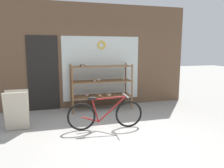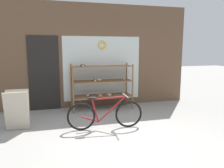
% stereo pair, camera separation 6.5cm
% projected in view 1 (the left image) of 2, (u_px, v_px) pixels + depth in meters
% --- Properties ---
extents(ground_plane, '(30.00, 30.00, 0.00)m').
position_uv_depth(ground_plane, '(124.00, 140.00, 4.21)').
color(ground_plane, gray).
extents(storefront_facade, '(5.83, 0.13, 3.04)m').
position_uv_depth(storefront_facade, '(93.00, 57.00, 6.50)').
color(storefront_facade, brown).
rests_on(storefront_facade, ground_plane).
extents(display_case, '(1.73, 0.58, 1.32)m').
position_uv_depth(display_case, '(101.00, 82.00, 6.25)').
color(display_case, brown).
rests_on(display_case, ground_plane).
extents(bicycle, '(1.66, 0.46, 0.74)m').
position_uv_depth(bicycle, '(105.00, 114.00, 4.76)').
color(bicycle, black).
rests_on(bicycle, ground_plane).
extents(sandwich_board, '(0.48, 0.39, 0.86)m').
position_uv_depth(sandwich_board, '(17.00, 111.00, 4.66)').
color(sandwich_board, '#B2A893').
rests_on(sandwich_board, ground_plane).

